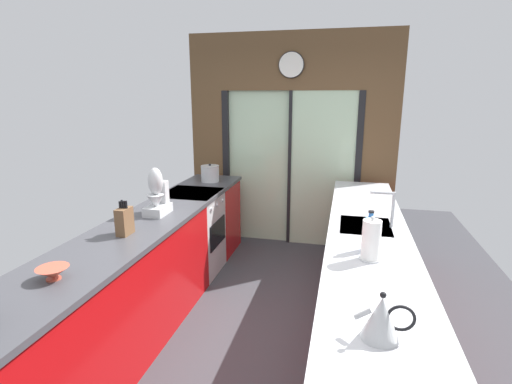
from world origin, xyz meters
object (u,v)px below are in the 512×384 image
Objects in this scene: paper_towel_roll at (371,240)px; kettle at (382,318)px; knife_block at (124,221)px; stand_mixer at (157,196)px; oven_range at (193,233)px; soap_bottle at (370,233)px; mixing_bowl_far at (53,273)px; stock_pot at (210,174)px.

kettle is at bearing -89.84° from paper_towel_roll.
knife_block is 2.00m from kettle.
stand_mixer is 1.63× the size of kettle.
soap_bottle reaches higher than oven_range.
knife_block reaches higher than mixing_bowl_far.
knife_block is 1.78m from soap_bottle.
stock_pot is 2.53m from soap_bottle.
paper_towel_roll is at bearing 90.16° from kettle.
soap_bottle reaches higher than mixing_bowl_far.
knife_block is 0.92× the size of paper_towel_roll.
kettle is (1.78, -2.80, -0.00)m from stock_pot.
stock_pot is 0.79× the size of soap_bottle.
oven_range is at bearing -91.86° from stock_pot.
stand_mixer reaches higher than soap_bottle.
knife_block is 1.90m from stock_pot.
stand_mixer is 1.43× the size of paper_towel_roll.
soap_bottle is at bearing -34.28° from oven_range.
soap_bottle is at bearing 25.78° from mixing_bowl_far.
soap_bottle reaches higher than kettle.
stock_pot is 0.75× the size of paper_towel_roll.
stock_pot reaches higher than mixing_bowl_far.
paper_towel_roll reaches higher than kettle.
soap_bottle is (1.78, 0.10, 0.01)m from knife_block.
stock_pot is (0.00, 2.65, 0.06)m from mixing_bowl_far.
oven_range is at bearing 142.28° from paper_towel_roll.
paper_towel_roll is (1.78, -0.59, -0.03)m from stand_mixer.
paper_towel_roll reaches higher than mixing_bowl_far.
stand_mixer is (-0.00, 0.53, 0.05)m from knife_block.
mixing_bowl_far is at bearing -158.68° from paper_towel_roll.
kettle is at bearing -4.81° from mixing_bowl_far.
kettle is at bearing -51.15° from oven_range.
stock_pot reaches higher than oven_range.
kettle is (1.78, -0.91, -0.01)m from knife_block.
stand_mixer is at bearing 90.00° from knife_block.
oven_range is 3.57× the size of kettle.
kettle is (1.78, -0.15, 0.06)m from mixing_bowl_far.
stock_pot is at bearing 132.27° from paper_towel_roll.
soap_bottle is (1.78, -0.43, -0.04)m from stand_mixer.
soap_bottle is at bearing 90.13° from kettle.
mixing_bowl_far reaches higher than oven_range.
paper_towel_roll is (0.00, -0.17, 0.01)m from soap_bottle.
paper_towel_roll reaches higher than oven_range.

